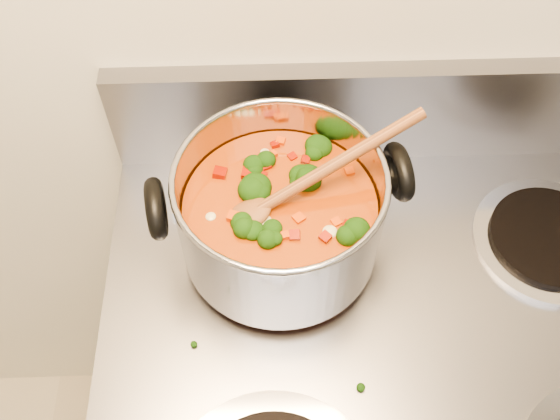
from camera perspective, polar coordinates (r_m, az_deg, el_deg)
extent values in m
cube|color=gray|center=(0.89, 10.79, 8.76)|extent=(0.79, 0.03, 0.16)
cylinder|color=#A5A5AD|center=(0.83, -1.20, -3.52)|extent=(0.20, 0.20, 0.01)
cylinder|color=black|center=(0.82, -1.21, -3.22)|extent=(0.16, 0.16, 0.01)
cylinder|color=#A5A5AD|center=(0.91, 23.26, -2.53)|extent=(0.20, 0.20, 0.01)
cylinder|color=black|center=(0.90, 23.42, -2.25)|extent=(0.16, 0.16, 0.01)
cylinder|color=#AAAAB2|center=(0.76, 0.00, -0.19)|extent=(0.25, 0.25, 0.14)
torus|color=#AAAAB2|center=(0.71, 0.00, 2.94)|extent=(0.25, 0.25, 0.01)
cylinder|color=#A03B0E|center=(0.78, 0.00, -1.24)|extent=(0.23, 0.23, 0.09)
torus|color=black|center=(0.72, -11.25, 0.14)|extent=(0.03, 0.08, 0.08)
torus|color=black|center=(0.75, 10.80, 3.46)|extent=(0.03, 0.08, 0.08)
ellipsoid|color=black|center=(0.78, -3.30, 3.59)|extent=(0.04, 0.04, 0.03)
ellipsoid|color=black|center=(0.73, -0.20, -1.27)|extent=(0.04, 0.04, 0.03)
ellipsoid|color=black|center=(0.71, -3.87, -3.48)|extent=(0.04, 0.04, 0.03)
ellipsoid|color=black|center=(0.80, 0.35, 5.41)|extent=(0.04, 0.04, 0.03)
ellipsoid|color=black|center=(0.78, -2.66, 3.55)|extent=(0.04, 0.04, 0.03)
ellipsoid|color=black|center=(0.74, -7.89, -0.74)|extent=(0.04, 0.04, 0.03)
ellipsoid|color=black|center=(0.72, 3.94, -2.30)|extent=(0.04, 0.04, 0.03)
ellipsoid|color=black|center=(0.72, -2.56, -3.01)|extent=(0.04, 0.04, 0.03)
ellipsoid|color=black|center=(0.75, -2.43, 1.23)|extent=(0.04, 0.04, 0.03)
ellipsoid|color=#9F2405|center=(0.77, 0.22, 2.65)|extent=(0.01, 0.01, 0.01)
ellipsoid|color=#9F2405|center=(0.73, -7.09, -1.45)|extent=(0.01, 0.01, 0.01)
ellipsoid|color=#9F2405|center=(0.81, -1.10, 6.39)|extent=(0.01, 0.01, 0.01)
ellipsoid|color=#9F2405|center=(0.79, -5.39, 4.40)|extent=(0.01, 0.01, 0.01)
ellipsoid|color=#9F2405|center=(0.69, 2.34, -6.08)|extent=(0.01, 0.01, 0.01)
ellipsoid|color=#9F2405|center=(0.80, -1.39, 5.31)|extent=(0.01, 0.01, 0.01)
ellipsoid|color=#9F2405|center=(0.76, -1.93, 1.43)|extent=(0.01, 0.01, 0.01)
ellipsoid|color=#9F2405|center=(0.72, -0.61, -2.82)|extent=(0.01, 0.01, 0.01)
ellipsoid|color=#9F2405|center=(0.75, 4.79, 0.75)|extent=(0.01, 0.01, 0.01)
ellipsoid|color=#9F2405|center=(0.75, -2.22, 0.72)|extent=(0.01, 0.01, 0.01)
ellipsoid|color=#9F2405|center=(0.73, 5.02, -1.18)|extent=(0.01, 0.01, 0.01)
ellipsoid|color=#C5410A|center=(0.77, 0.45, 2.69)|extent=(0.01, 0.01, 0.01)
ellipsoid|color=#C5410A|center=(0.73, -4.77, -1.04)|extent=(0.01, 0.01, 0.01)
ellipsoid|color=#C5410A|center=(0.76, -3.86, 1.89)|extent=(0.01, 0.01, 0.01)
ellipsoid|color=#C5410A|center=(0.76, -3.80, 2.23)|extent=(0.01, 0.01, 0.01)
ellipsoid|color=#C5410A|center=(0.71, -4.89, -4.55)|extent=(0.01, 0.01, 0.01)
ellipsoid|color=#C5410A|center=(0.75, 4.24, 1.12)|extent=(0.01, 0.01, 0.01)
ellipsoid|color=#C5410A|center=(0.80, 2.78, 5.57)|extent=(0.01, 0.01, 0.01)
ellipsoid|color=#C5410A|center=(0.70, 1.23, -5.77)|extent=(0.01, 0.01, 0.01)
ellipsoid|color=beige|center=(0.76, -5.04, 1.86)|extent=(0.02, 0.02, 0.01)
ellipsoid|color=beige|center=(0.72, 0.17, -2.95)|extent=(0.02, 0.02, 0.01)
ellipsoid|color=beige|center=(0.72, -1.75, -2.32)|extent=(0.02, 0.02, 0.01)
ellipsoid|color=beige|center=(0.71, 0.97, -3.88)|extent=(0.02, 0.02, 0.01)
ellipsoid|color=beige|center=(0.75, -3.11, 0.46)|extent=(0.02, 0.02, 0.01)
ellipsoid|color=beige|center=(0.76, 3.00, 1.35)|extent=(0.02, 0.02, 0.01)
ellipsoid|color=brown|center=(0.74, -3.18, -0.69)|extent=(0.08, 0.07, 0.04)
cylinder|color=brown|center=(0.74, 4.94, 4.10)|extent=(0.22, 0.10, 0.09)
ellipsoid|color=black|center=(0.80, -10.16, -8.37)|extent=(0.01, 0.01, 0.01)
ellipsoid|color=black|center=(0.92, 9.43, 4.00)|extent=(0.01, 0.01, 0.01)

